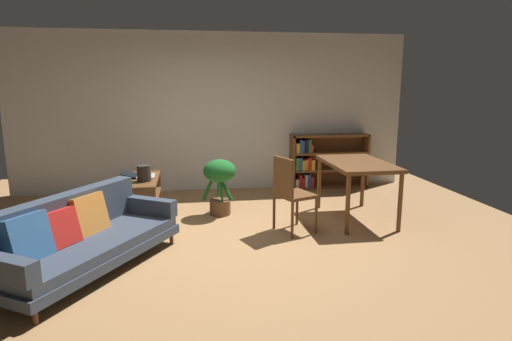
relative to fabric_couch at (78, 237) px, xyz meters
The scene contains 10 objects.
ground_plane 1.68m from the fabric_couch, 19.11° to the left, with size 8.16×8.16×0.00m, color #A87A4C.
back_wall_panel 3.73m from the fabric_couch, 64.35° to the left, with size 6.80×0.10×2.70m, color silver.
fabric_couch is the anchor object (origin of this frame).
media_console 1.84m from the fabric_couch, 75.05° to the left, with size 0.39×1.13×0.54m.
open_laptop 1.95m from the fabric_couch, 77.69° to the left, with size 0.47×0.34×0.08m.
desk_speaker 1.69m from the fabric_couch, 72.47° to the left, with size 0.19×0.19×0.22m.
potted_floor_plant 2.27m from the fabric_couch, 47.39° to the left, with size 0.49×0.49×0.81m.
dining_table 3.58m from the fabric_couch, 19.14° to the left, with size 0.79×1.29×0.80m.
dining_chair_near 2.47m from the fabric_couch, 18.18° to the left, with size 0.53×0.56×0.96m.
bookshelf 4.63m from the fabric_couch, 41.29° to the left, with size 1.39×0.32×0.96m.
Camera 1 is at (-0.45, -4.84, 1.84)m, focal length 30.35 mm.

